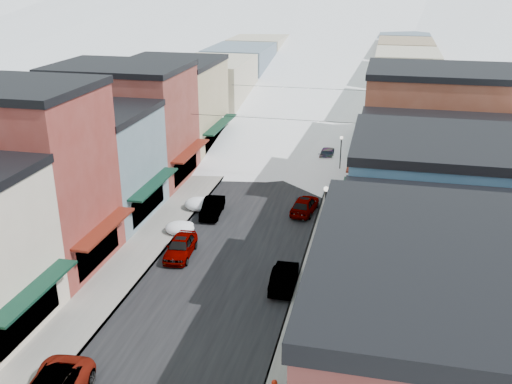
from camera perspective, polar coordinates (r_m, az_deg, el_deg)
The scene contains 29 objects.
road at distance 73.60m, azimuth 4.85°, elevation 6.33°, with size 10.00×160.00×0.01m, color black.
sidewalk_left at distance 74.73m, azimuth -0.20°, elevation 6.70°, with size 3.20×160.00×0.15m, color gray.
sidewalk_right at distance 73.02m, azimuth 10.01°, elevation 6.02°, with size 3.20×160.00×0.15m, color gray.
curb_left at distance 74.41m, azimuth 0.97°, elevation 6.63°, with size 0.10×160.00×0.15m, color slate.
curb_right at distance 73.10m, azimuth 8.79°, elevation 6.11°, with size 0.10×160.00×0.15m, color slate.
bldg_l_brick_near at distance 40.79m, azimuth -22.94°, elevation 1.36°, with size 12.30×8.20×12.50m.
bldg_l_grayblue at distance 47.82m, azimuth -16.45°, elevation 2.79°, with size 11.30×9.20×9.00m.
bldg_l_brick_far at distance 55.65m, azimuth -13.09°, elevation 6.76°, with size 13.30×9.20×11.00m.
bldg_l_tan at distance 64.28m, azimuth -8.44°, elevation 8.56°, with size 11.30×11.20×10.00m.
bldg_r_green at distance 26.86m, azimuth 18.78°, elevation -12.09°, with size 11.30×9.20×9.50m.
bldg_r_blue at distance 34.53m, azimuth 17.63°, elevation -3.24°, with size 11.30×9.20×10.50m.
bldg_r_cream at distance 43.18m, azimuth 17.40°, elevation 0.69°, with size 12.30×9.20×9.00m.
bldg_r_brick_far at distance 51.41m, azimuth 17.50°, elevation 5.41°, with size 13.30×9.20×11.50m.
bldg_r_tan at distance 61.24m, azimuth 15.87°, elevation 7.09°, with size 11.30×11.20×9.50m.
distant_blocks at distance 95.13m, azimuth 6.95°, elevation 12.16°, with size 34.00×55.00×8.00m.
overhead_cables at distance 60.12m, azimuth 3.30°, elevation 9.03°, with size 16.40×15.04×0.04m.
car_silver_sedan at distance 40.90m, azimuth -7.55°, elevation -5.43°, with size 1.72×4.28×1.46m, color #A2A3AA.
car_dark_hatch at distance 47.26m, azimuth -4.39°, elevation -1.54°, with size 1.45×4.15×1.37m, color black.
car_silver_wagon at distance 65.43m, azimuth 0.68°, elevation 5.11°, with size 1.93×4.75×1.38m, color #A4A7AC.
car_green_sedan at distance 36.91m, azimuth 2.82°, elevation -8.48°, with size 1.46×4.18×1.38m, color black.
car_gray_suv at distance 47.74m, azimuth 4.89°, elevation -1.26°, with size 1.71×4.25×1.45m, color #989AA1.
car_black_sedan at distance 61.47m, azimuth 7.23°, elevation 3.83°, with size 1.88×4.63×1.34m, color black.
car_lane_silver at distance 67.44m, azimuth 3.39°, elevation 5.64°, with size 1.82×4.52×1.54m, color #94959C.
car_lane_white at distance 81.41m, azimuth 7.19°, elevation 8.21°, with size 2.32×5.02×1.40m, color silver.
trash_can at distance 34.84m, azimuth 4.73°, elevation -10.67°, with size 0.53×0.53×0.90m.
streetlamp_near at distance 41.56m, azimuth 6.94°, elevation -1.57°, with size 0.37×0.37×4.44m.
streetlamp_far at distance 56.16m, azimuth 8.48°, elevation 4.14°, with size 0.32×0.32×3.90m.
snow_pile_mid at distance 44.38m, azimuth -7.56°, elevation -3.57°, with size 2.27×2.60×0.96m.
snow_pile_far at distance 48.50m, azimuth -5.64°, elevation -1.19°, with size 2.51×2.75×1.06m.
Camera 1 is at (9.60, -10.44, 19.08)m, focal length 40.00 mm.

